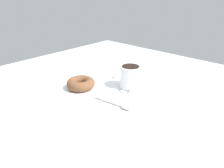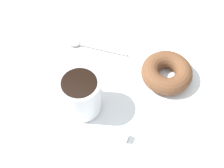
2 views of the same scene
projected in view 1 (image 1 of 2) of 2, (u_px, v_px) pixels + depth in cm
name	position (u px, v px, depth cm)	size (l,w,h in cm)	color
ground_plane	(112.00, 93.00, 83.66)	(120.00, 120.00, 2.00)	#B2BCC6
napkin	(112.00, 89.00, 84.03)	(35.84, 35.84, 0.30)	white
coffee_cup	(130.00, 77.00, 83.67)	(9.07, 9.74, 8.55)	white
donut	(81.00, 83.00, 84.00)	(10.94, 10.94, 3.75)	brown
spoon	(120.00, 106.00, 71.35)	(3.45, 14.94, 0.90)	#B7B2A8
sugar_cube	(115.00, 76.00, 94.12)	(1.46, 1.46, 1.46)	white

